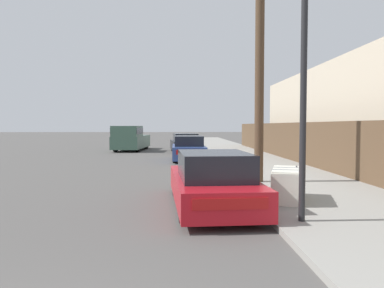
# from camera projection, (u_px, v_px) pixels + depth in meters

# --- Properties ---
(sidewalk_curb) EXTENTS (4.20, 63.00, 0.12)m
(sidewalk_curb) POSITION_uv_depth(u_px,v_px,m) (235.00, 152.00, 25.59)
(sidewalk_curb) COLOR gray
(sidewalk_curb) RESTS_ON ground
(discarded_fridge) EXTENTS (1.15, 1.70, 0.78)m
(discarded_fridge) POSITION_uv_depth(u_px,v_px,m) (288.00, 184.00, 8.91)
(discarded_fridge) COLOR silver
(discarded_fridge) RESTS_ON sidewalk_curb
(parked_sports_car_red) EXTENTS (1.99, 4.70, 1.30)m
(parked_sports_car_red) POSITION_uv_depth(u_px,v_px,m) (212.00, 182.00, 8.65)
(parked_sports_car_red) COLOR red
(parked_sports_car_red) RESTS_ON ground
(car_parked_mid) EXTENTS (1.77, 4.10, 1.35)m
(car_parked_mid) POSITION_uv_depth(u_px,v_px,m) (189.00, 149.00, 20.27)
(car_parked_mid) COLOR #2D478C
(car_parked_mid) RESTS_ON ground
(car_parked_far) EXTENTS (2.23, 4.62, 1.33)m
(car_parked_far) POSITION_uv_depth(u_px,v_px,m) (185.00, 143.00, 27.02)
(car_parked_far) COLOR black
(car_parked_far) RESTS_ON ground
(pickup_truck) EXTENTS (2.39, 5.98, 1.88)m
(pickup_truck) POSITION_uv_depth(u_px,v_px,m) (130.00, 138.00, 28.33)
(pickup_truck) COLOR #385647
(pickup_truck) RESTS_ON ground
(utility_pole) EXTENTS (1.80, 0.28, 7.85)m
(utility_pole) POSITION_uv_depth(u_px,v_px,m) (260.00, 53.00, 11.70)
(utility_pole) COLOR #4C3826
(utility_pole) RESTS_ON sidewalk_curb
(street_lamp) EXTENTS (0.26, 0.26, 4.37)m
(street_lamp) POSITION_uv_depth(u_px,v_px,m) (304.00, 83.00, 6.85)
(street_lamp) COLOR #232326
(street_lamp) RESTS_ON sidewalk_curb
(wooden_fence) EXTENTS (0.08, 30.35, 1.93)m
(wooden_fence) POSITION_uv_depth(u_px,v_px,m) (292.00, 141.00, 19.19)
(wooden_fence) COLOR brown
(wooden_fence) RESTS_ON sidewalk_curb
(building_right_house) EXTENTS (6.00, 18.43, 4.83)m
(building_right_house) POSITION_uv_depth(u_px,v_px,m) (374.00, 115.00, 18.66)
(building_right_house) COLOR beige
(building_right_house) RESTS_ON ground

